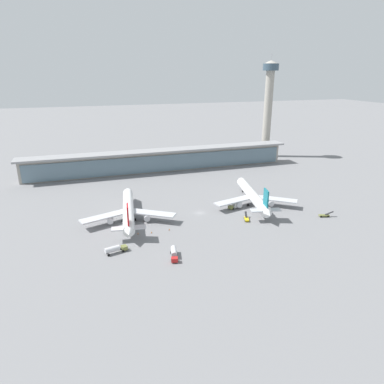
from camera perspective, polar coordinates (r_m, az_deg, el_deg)
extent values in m
plane|color=slate|center=(168.84, 1.25, -3.46)|extent=(1200.00, 1200.00, 0.00)
cylinder|color=white|center=(162.88, -10.48, -2.87)|extent=(11.34, 47.64, 5.00)
cone|color=white|center=(186.99, -10.55, 0.05)|extent=(5.46, 5.12, 4.90)
cone|color=white|center=(139.34, -10.40, -6.55)|extent=(5.20, 6.05, 4.50)
cube|color=black|center=(184.00, -10.56, 0.02)|extent=(3.99, 2.55, 0.60)
cube|color=#B7BABF|center=(159.70, -14.32, -3.95)|extent=(22.19, 11.99, 0.60)
cube|color=#B7BABF|center=(159.39, -6.57, -3.50)|extent=(20.98, 16.55, 0.60)
cylinder|color=silver|center=(159.71, -13.35, -4.54)|extent=(3.22, 3.96, 2.76)
cylinder|color=silver|center=(159.48, -7.47, -4.20)|extent=(3.22, 3.96, 2.76)
cube|color=red|center=(140.92, -10.56, -3.64)|extent=(1.41, 6.06, 7.76)
cube|color=#B7BABF|center=(142.38, -10.42, -5.86)|extent=(14.17, 5.62, 0.43)
cylinder|color=black|center=(162.14, -11.36, -4.62)|extent=(1.19, 1.33, 1.21)
cylinder|color=black|center=(162.06, -9.41, -4.50)|extent=(1.19, 1.33, 1.21)
cylinder|color=black|center=(182.05, -10.46, -1.86)|extent=(1.19, 1.33, 1.21)
cylinder|color=white|center=(181.00, 9.96, -0.56)|extent=(14.66, 47.41, 5.00)
cone|color=white|center=(204.49, 8.01, 1.85)|extent=(5.72, 5.41, 4.90)
cone|color=white|center=(158.22, 12.46, -3.48)|extent=(5.53, 6.31, 4.50)
cube|color=black|center=(201.59, 8.22, 1.85)|extent=(4.09, 2.80, 0.60)
cube|color=#B7BABF|center=(174.68, 6.93, -1.45)|extent=(22.24, 10.60, 0.60)
cube|color=#B7BABF|center=(180.68, 13.60, -1.15)|extent=(20.39, 17.58, 0.60)
cylinder|color=silver|center=(175.43, 7.77, -2.00)|extent=(3.44, 4.11, 2.76)
cylinder|color=silver|center=(179.98, 12.84, -1.76)|extent=(3.44, 4.11, 2.76)
cube|color=#0F6B7A|center=(159.93, 12.13, -0.95)|extent=(1.83, 6.03, 7.76)
cube|color=#B7BABF|center=(161.16, 12.08, -2.93)|extent=(14.27, 6.55, 0.43)
cylinder|color=black|center=(179.37, 9.26, -2.12)|extent=(1.26, 1.39, 1.21)
cylinder|color=black|center=(180.88, 10.94, -2.04)|extent=(1.26, 1.39, 1.21)
cylinder|color=black|center=(199.57, 8.42, 0.15)|extent=(1.26, 1.39, 1.21)
cube|color=olive|center=(175.57, 20.99, -3.63)|extent=(5.10, 2.96, 0.60)
cube|color=black|center=(176.18, 21.75, -3.26)|extent=(4.05, 1.88, 1.72)
cylinder|color=black|center=(177.06, 21.37, -3.59)|extent=(0.94, 0.50, 0.90)
cylinder|color=black|center=(175.68, 21.58, -3.79)|extent=(0.94, 0.50, 0.90)
cylinder|color=black|center=(175.70, 20.37, -3.64)|extent=(0.94, 0.50, 0.90)
cylinder|color=black|center=(174.31, 20.58, -3.85)|extent=(0.94, 0.50, 0.90)
cube|color=yellow|center=(162.14, 9.01, -4.41)|extent=(3.29, 5.13, 0.60)
cube|color=black|center=(163.92, 8.92, -3.72)|extent=(2.16, 4.03, 1.72)
cylinder|color=black|center=(163.67, 8.64, -4.27)|extent=(0.56, 0.94, 0.90)
cylinder|color=black|center=(163.90, 9.22, -4.27)|extent=(0.56, 0.94, 0.90)
cylinder|color=black|center=(160.62, 8.79, -4.75)|extent=(0.56, 0.94, 0.90)
cylinder|color=black|center=(160.85, 9.38, -4.75)|extent=(0.56, 0.94, 0.90)
cube|color=olive|center=(136.84, -11.13, -9.00)|extent=(2.55, 2.83, 1.50)
cylinder|color=silver|center=(135.10, -13.05, -9.20)|extent=(5.95, 3.46, 2.10)
cylinder|color=black|center=(137.82, -11.66, -9.18)|extent=(0.94, 0.50, 0.90)
cylinder|color=black|center=(135.99, -11.31, -9.56)|extent=(0.94, 0.50, 0.90)
cylinder|color=black|center=(136.21, -13.91, -9.72)|extent=(0.94, 0.50, 0.90)
cylinder|color=black|center=(134.36, -13.59, -10.12)|extent=(0.94, 0.50, 0.90)
cube|color=#B21E1E|center=(126.65, -2.90, -11.09)|extent=(2.77, 2.47, 1.50)
cylinder|color=silver|center=(130.47, -3.01, -9.76)|extent=(3.26, 5.92, 2.10)
cylinder|color=black|center=(127.89, -2.41, -11.14)|extent=(0.47, 0.94, 0.90)
cylinder|color=black|center=(127.81, -3.42, -11.18)|extent=(0.47, 0.94, 0.90)
cylinder|color=black|center=(132.84, -2.56, -9.91)|extent=(0.47, 0.94, 0.90)
cylinder|color=black|center=(132.76, -3.53, -9.94)|extent=(0.47, 0.94, 0.90)
cube|color=olive|center=(173.48, 6.41, -2.52)|extent=(2.38, 2.72, 1.50)
cube|color=black|center=(172.88, 6.21, -2.48)|extent=(0.70, 2.02, 0.70)
cube|color=silver|center=(175.81, 7.43, -2.03)|extent=(5.06, 3.51, 2.50)
cylinder|color=black|center=(173.52, 6.83, -2.80)|extent=(0.94, 0.52, 0.90)
cylinder|color=black|center=(174.99, 6.37, -2.59)|extent=(0.94, 0.52, 0.90)
cylinder|color=black|center=(176.55, 8.00, -2.46)|extent=(0.94, 0.52, 0.90)
cylinder|color=black|center=(177.99, 7.54, -2.25)|extent=(0.94, 0.52, 0.90)
cube|color=#9E998E|center=(240.40, -5.13, 5.15)|extent=(180.00, 8.00, 14.00)
cube|color=slate|center=(236.51, -4.89, 4.74)|extent=(176.40, 0.50, 11.20)
cube|color=gray|center=(236.77, -5.08, 6.82)|extent=(183.60, 12.80, 1.20)
cylinder|color=#9E998E|center=(284.88, 12.37, 12.33)|extent=(6.40, 6.40, 66.24)
cylinder|color=#384C5B|center=(283.12, 12.91, 19.49)|extent=(12.00, 12.00, 5.00)
cone|color=#9E998E|center=(283.19, 12.96, 20.24)|extent=(10.20, 10.20, 2.40)
cylinder|color=#99999E|center=(283.31, 13.02, 20.98)|extent=(0.36, 0.36, 5.00)
cone|color=orange|center=(149.03, -8.90, -6.77)|extent=(0.44, 0.44, 0.70)
cube|color=black|center=(149.17, -8.90, -6.89)|extent=(0.62, 0.62, 0.04)
cone|color=orange|center=(149.21, -6.71, -6.63)|extent=(0.44, 0.44, 0.70)
cube|color=black|center=(149.35, -6.71, -6.75)|extent=(0.62, 0.62, 0.04)
cone|color=orange|center=(148.16, -10.23, -7.01)|extent=(0.44, 0.44, 0.70)
cube|color=black|center=(148.31, -10.22, -7.13)|extent=(0.62, 0.62, 0.04)
cone|color=orange|center=(148.25, -10.50, -7.02)|extent=(0.44, 0.44, 0.70)
cube|color=black|center=(148.40, -10.50, -7.13)|extent=(0.62, 0.62, 0.04)
cone|color=orange|center=(151.11, -3.76, -6.19)|extent=(0.44, 0.44, 0.70)
cube|color=black|center=(151.25, -3.76, -6.30)|extent=(0.62, 0.62, 0.04)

